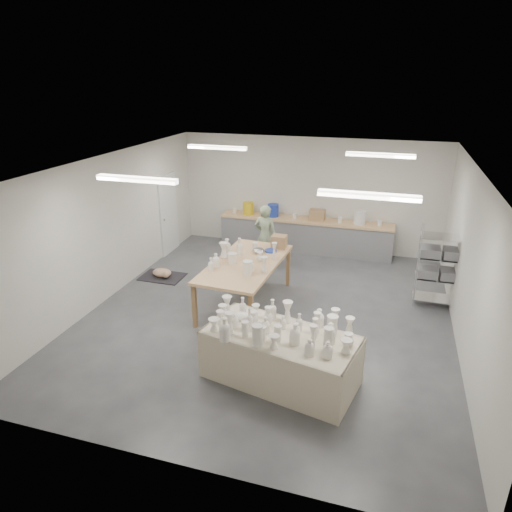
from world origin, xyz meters
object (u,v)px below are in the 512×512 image
(work_table, at_px, (247,261))
(potter, at_px, (265,236))
(drying_table, at_px, (280,354))
(red_stool, at_px, (268,252))

(work_table, height_order, potter, potter)
(drying_table, height_order, work_table, work_table)
(drying_table, bearing_deg, red_stool, 119.75)
(drying_table, bearing_deg, potter, 120.77)
(drying_table, bearing_deg, work_table, 131.14)
(potter, bearing_deg, red_stool, -85.08)
(red_stool, bearing_deg, potter, -90.00)
(work_table, relative_size, potter, 1.64)
(drying_table, relative_size, potter, 1.59)
(work_table, distance_m, potter, 2.02)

